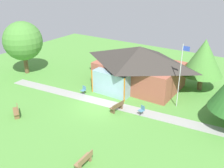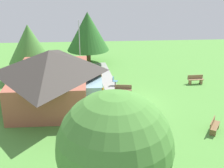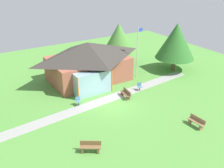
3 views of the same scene
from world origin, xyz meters
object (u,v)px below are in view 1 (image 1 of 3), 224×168
bench_front_right (84,161)px  bench_front_left (17,112)px  bench_rear_near_path (117,107)px  patio_chair_lawn_spare (142,111)px  patio_chair_west (83,90)px  tree_behind_pavilion_right (204,57)px  tree_west_hedge (23,41)px  pavilion (138,66)px  flagpole (180,74)px

bench_front_right → bench_front_left: bearing=76.6°
bench_rear_near_path → patio_chair_lawn_spare: size_ratio=1.80×
bench_front_right → patio_chair_west: patio_chair_west is taller
bench_front_left → tree_behind_pavilion_right: bearing=-96.6°
patio_chair_west → tree_west_hedge: size_ratio=0.14×
tree_behind_pavilion_right → tree_west_hedge: (-19.09, -6.83, 0.44)m
bench_front_left → patio_chair_lawn_spare: 10.80m
pavilion → tree_west_hedge: tree_west_hedge is taller
bench_rear_near_path → patio_chair_west: 4.81m
tree_behind_pavilion_right → patio_chair_lawn_spare: bearing=-108.0°
patio_chair_west → bench_rear_near_path: bearing=172.1°
bench_front_right → tree_behind_pavilion_right: (2.71, 15.90, 3.13)m
patio_chair_west → bench_front_right: bearing=134.0°
pavilion → patio_chair_west: 6.29m
bench_front_right → bench_rear_near_path: bearing=13.4°
flagpole → patio_chair_west: size_ratio=6.86×
pavilion → bench_front_right: bearing=-76.2°
tree_behind_pavilion_right → tree_west_hedge: bearing=-160.3°
pavilion → tree_behind_pavilion_right: bearing=25.7°
bench_rear_near_path → pavilion: bearing=18.5°
pavilion → patio_chair_lawn_spare: size_ratio=11.02×
flagpole → bench_front_right: 11.54m
bench_rear_near_path → tree_behind_pavilion_right: size_ratio=0.29×
pavilion → tree_behind_pavilion_right: 6.67m
bench_front_right → patio_chair_west: (-6.77, 8.22, 0.01)m
patio_chair_lawn_spare → patio_chair_west: bearing=14.3°
bench_front_left → patio_chair_lawn_spare: bearing=-113.2°
bench_front_left → patio_chair_lawn_spare: patio_chair_lawn_spare is taller
bench_front_right → bench_front_left: same height
tree_behind_pavilion_right → bench_front_left: bearing=-129.1°
patio_chair_lawn_spare → tree_behind_pavilion_right: size_ratio=0.16×
bench_rear_near_path → tree_behind_pavilion_right: tree_behind_pavilion_right is taller
patio_chair_lawn_spare → flagpole: bearing=-103.7°
bench_front_left → patio_chair_west: (2.08, 6.53, 0.01)m
bench_rear_near_path → tree_west_hedge: bearing=90.1°
bench_rear_near_path → patio_chair_west: bearing=85.2°
bench_rear_near_path → flagpole: bearing=-39.9°
flagpole → bench_rear_near_path: size_ratio=3.82×
tree_west_hedge → patio_chair_lawn_spare: bearing=-4.5°
patio_chair_west → patio_chair_lawn_spare: bearing=-179.3°
bench_rear_near_path → tree_behind_pavilion_right: 10.42m
pavilion → flagpole: 5.74m
bench_rear_near_path → patio_chair_west: size_ratio=1.80×
bench_front_right → patio_chair_lawn_spare: size_ratio=1.77×
flagpole → patio_chair_lawn_spare: bearing=-121.8°
tree_behind_pavilion_right → patio_chair_west: bearing=-141.0°
bench_rear_near_path → tree_behind_pavilion_right: (4.78, 8.71, 3.13)m
patio_chair_west → tree_behind_pavilion_right: tree_behind_pavilion_right is taller
flagpole → bench_front_right: size_ratio=3.89×
pavilion → bench_front_left: 12.83m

